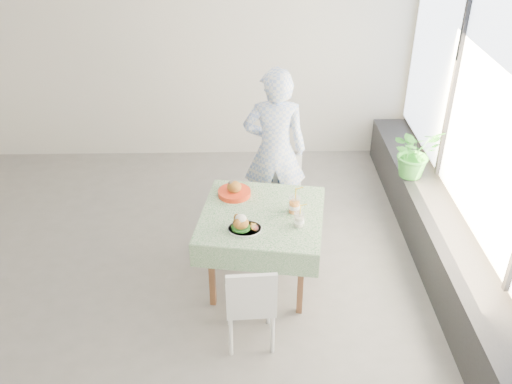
{
  "coord_description": "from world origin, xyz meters",
  "views": [
    {
      "loc": [
        0.96,
        -4.2,
        3.49
      ],
      "look_at": [
        1.05,
        -0.03,
        0.93
      ],
      "focal_mm": 40.0,
      "sensor_mm": 36.0,
      "label": 1
    }
  ],
  "objects_px": {
    "cafe_table": "(262,240)",
    "diner": "(275,151)",
    "chair_near": "(250,317)",
    "juice_cup_orange": "(294,206)",
    "main_dish": "(243,225)",
    "chair_far": "(281,210)",
    "potted_plant": "(415,152)"
  },
  "relations": [
    {
      "from": "cafe_table",
      "to": "diner",
      "type": "distance_m",
      "value": 1.03
    },
    {
      "from": "chair_near",
      "to": "juice_cup_orange",
      "type": "height_order",
      "value": "juice_cup_orange"
    },
    {
      "from": "cafe_table",
      "to": "main_dish",
      "type": "height_order",
      "value": "main_dish"
    },
    {
      "from": "cafe_table",
      "to": "chair_far",
      "type": "distance_m",
      "value": 0.86
    },
    {
      "from": "main_dish",
      "to": "potted_plant",
      "type": "bearing_deg",
      "value": 36.21
    },
    {
      "from": "cafe_table",
      "to": "main_dish",
      "type": "relative_size",
      "value": 4.17
    },
    {
      "from": "chair_near",
      "to": "diner",
      "type": "height_order",
      "value": "diner"
    },
    {
      "from": "diner",
      "to": "juice_cup_orange",
      "type": "relative_size",
      "value": 5.85
    },
    {
      "from": "diner",
      "to": "juice_cup_orange",
      "type": "height_order",
      "value": "diner"
    },
    {
      "from": "diner",
      "to": "main_dish",
      "type": "xyz_separation_m",
      "value": [
        -0.32,
        -1.18,
        -0.08
      ]
    },
    {
      "from": "chair_near",
      "to": "diner",
      "type": "relative_size",
      "value": 0.47
    },
    {
      "from": "juice_cup_orange",
      "to": "chair_far",
      "type": "bearing_deg",
      "value": 94.17
    },
    {
      "from": "diner",
      "to": "chair_near",
      "type": "bearing_deg",
      "value": 83.0
    },
    {
      "from": "chair_far",
      "to": "cafe_table",
      "type": "bearing_deg",
      "value": -105.6
    },
    {
      "from": "cafe_table",
      "to": "potted_plant",
      "type": "xyz_separation_m",
      "value": [
        1.61,
        1.06,
        0.31
      ]
    },
    {
      "from": "chair_near",
      "to": "potted_plant",
      "type": "bearing_deg",
      "value": 46.45
    },
    {
      "from": "chair_far",
      "to": "juice_cup_orange",
      "type": "bearing_deg",
      "value": -85.83
    },
    {
      "from": "cafe_table",
      "to": "potted_plant",
      "type": "bearing_deg",
      "value": 33.39
    },
    {
      "from": "cafe_table",
      "to": "chair_far",
      "type": "height_order",
      "value": "chair_far"
    },
    {
      "from": "chair_near",
      "to": "cafe_table",
      "type": "bearing_deg",
      "value": 81.5
    },
    {
      "from": "chair_near",
      "to": "potted_plant",
      "type": "xyz_separation_m",
      "value": [
        1.72,
        1.81,
        0.52
      ]
    },
    {
      "from": "main_dish",
      "to": "potted_plant",
      "type": "height_order",
      "value": "potted_plant"
    },
    {
      "from": "diner",
      "to": "chair_far",
      "type": "bearing_deg",
      "value": 118.6
    },
    {
      "from": "diner",
      "to": "juice_cup_orange",
      "type": "distance_m",
      "value": 0.93
    },
    {
      "from": "chair_far",
      "to": "juice_cup_orange",
      "type": "distance_m",
      "value": 0.97
    },
    {
      "from": "cafe_table",
      "to": "main_dish",
      "type": "xyz_separation_m",
      "value": [
        -0.17,
        -0.24,
        0.33
      ]
    },
    {
      "from": "potted_plant",
      "to": "chair_far",
      "type": "bearing_deg",
      "value": -169.49
    },
    {
      "from": "chair_near",
      "to": "main_dish",
      "type": "height_order",
      "value": "main_dish"
    },
    {
      "from": "chair_near",
      "to": "juice_cup_orange",
      "type": "relative_size",
      "value": 2.73
    },
    {
      "from": "chair_near",
      "to": "potted_plant",
      "type": "height_order",
      "value": "potted_plant"
    },
    {
      "from": "diner",
      "to": "potted_plant",
      "type": "bearing_deg",
      "value": -173.15
    },
    {
      "from": "diner",
      "to": "potted_plant",
      "type": "relative_size",
      "value": 3.19
    }
  ]
}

